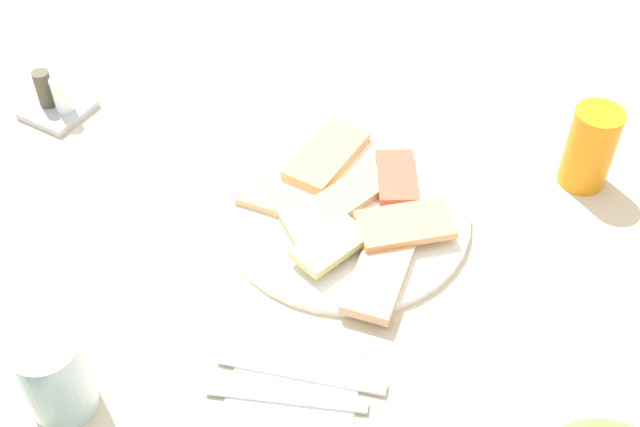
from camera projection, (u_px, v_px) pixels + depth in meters
name	position (u px, v px, depth m)	size (l,w,h in m)	color
dining_table	(303.00, 272.00, 1.13)	(1.17, 0.88, 0.72)	beige
pide_platter	(348.00, 213.00, 1.09)	(0.33, 0.33, 0.04)	white
soda_can	(590.00, 148.00, 1.11)	(0.07, 0.07, 0.12)	orange
drinking_glass	(55.00, 376.00, 0.86)	(0.07, 0.07, 0.11)	silver
paper_napkin	(294.00, 387.00, 0.92)	(0.14, 0.14, 0.00)	white
fork	(301.00, 373.00, 0.92)	(0.20, 0.02, 0.01)	silver
spoon	(287.00, 397.00, 0.90)	(0.18, 0.02, 0.01)	silver
condiment_caddy	(56.00, 102.00, 1.25)	(0.10, 0.10, 0.07)	#B2B2B7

